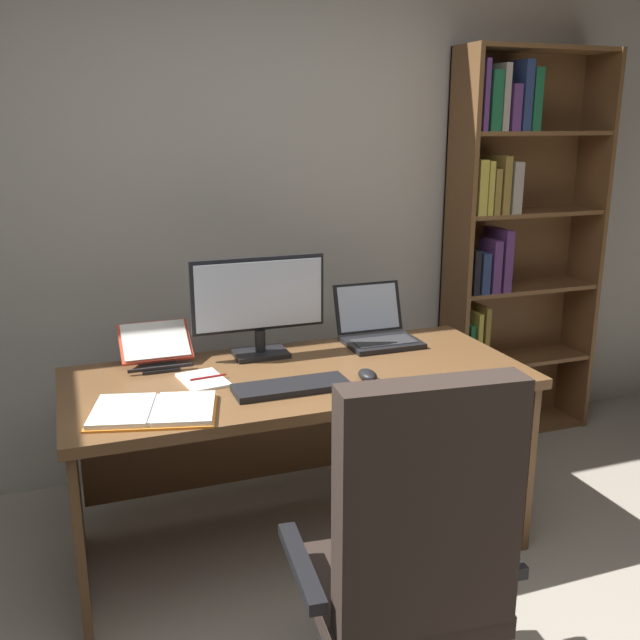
# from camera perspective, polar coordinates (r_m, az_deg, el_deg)

# --- Properties ---
(wall_back) EXTENTS (5.27, 0.12, 2.66)m
(wall_back) POSITION_cam_1_polar(r_m,az_deg,el_deg) (3.50, -5.91, 9.70)
(wall_back) COLOR #B2ADA3
(wall_back) RESTS_ON ground
(desk) EXTENTS (1.76, 0.78, 0.75)m
(desk) POSITION_cam_1_polar(r_m,az_deg,el_deg) (2.90, -2.21, -7.48)
(desk) COLOR brown
(desk) RESTS_ON ground
(bookshelf) EXTENTS (0.84, 0.27, 2.04)m
(bookshelf) POSITION_cam_1_polar(r_m,az_deg,el_deg) (3.92, 14.84, 5.73)
(bookshelf) COLOR brown
(bookshelf) RESTS_ON ground
(office_chair) EXTENTS (0.64, 0.60, 1.09)m
(office_chair) POSITION_cam_1_polar(r_m,az_deg,el_deg) (2.09, 7.10, -20.26)
(office_chair) COLOR black
(office_chair) RESTS_ON ground
(monitor) EXTENTS (0.56, 0.16, 0.41)m
(monitor) POSITION_cam_1_polar(r_m,az_deg,el_deg) (2.91, -4.90, 1.18)
(monitor) COLOR black
(monitor) RESTS_ON desk
(laptop) EXTENTS (0.32, 0.31, 0.24)m
(laptop) POSITION_cam_1_polar(r_m,az_deg,el_deg) (3.14, 4.61, -0.84)
(laptop) COLOR black
(laptop) RESTS_ON desk
(keyboard) EXTENTS (0.42, 0.15, 0.02)m
(keyboard) POSITION_cam_1_polar(r_m,az_deg,el_deg) (2.59, -2.30, -5.37)
(keyboard) COLOR black
(keyboard) RESTS_ON desk
(computer_mouse) EXTENTS (0.06, 0.10, 0.04)m
(computer_mouse) POSITION_cam_1_polar(r_m,az_deg,el_deg) (2.68, 3.82, -4.42)
(computer_mouse) COLOR black
(computer_mouse) RESTS_ON desk
(reading_stand_with_book) EXTENTS (0.28, 0.23, 0.15)m
(reading_stand_with_book) POSITION_cam_1_polar(r_m,az_deg,el_deg) (2.92, -12.98, -2.05)
(reading_stand_with_book) COLOR black
(reading_stand_with_book) RESTS_ON desk
(open_binder) EXTENTS (0.47, 0.37, 0.02)m
(open_binder) POSITION_cam_1_polar(r_m,az_deg,el_deg) (2.45, -13.16, -7.06)
(open_binder) COLOR orange
(open_binder) RESTS_ON desk
(notepad) EXTENTS (0.18, 0.23, 0.01)m
(notepad) POSITION_cam_1_polar(r_m,az_deg,el_deg) (2.71, -9.34, -4.75)
(notepad) COLOR white
(notepad) RESTS_ON desk
(pen) EXTENTS (0.14, 0.02, 0.01)m
(pen) POSITION_cam_1_polar(r_m,az_deg,el_deg) (2.71, -8.93, -4.53)
(pen) COLOR maroon
(pen) RESTS_ON notepad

